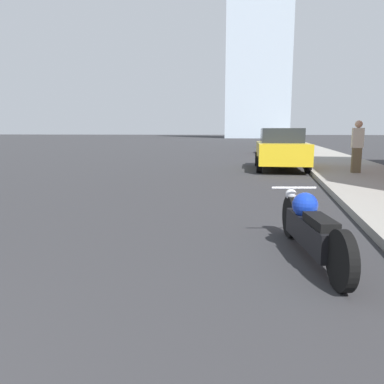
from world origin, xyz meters
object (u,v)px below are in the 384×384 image
motorcycle (310,227)px  parked_car_red (276,141)px  pedestrian (357,146)px  parked_car_yellow (281,149)px  parked_car_green (274,139)px

motorcycle → parked_car_red: 22.78m
pedestrian → parked_car_red: bearing=100.2°
pedestrian → parked_car_yellow: bearing=138.4°
parked_car_yellow → parked_car_red: 11.69m
parked_car_red → pedestrian: pedestrian is taller
parked_car_green → pedestrian: (2.50, -24.92, 0.24)m
motorcycle → pedestrian: bearing=63.4°
motorcycle → pedestrian: 9.25m
parked_car_red → parked_car_green: size_ratio=0.86×
parked_car_green → parked_car_red: bearing=-86.7°
motorcycle → parked_car_yellow: parked_car_yellow is taller
parked_car_yellow → parked_car_green: 22.76m
parked_car_yellow → pedestrian: bearing=-44.8°
parked_car_yellow → parked_car_red: parked_car_red is taller
motorcycle → parked_car_yellow: size_ratio=0.53×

